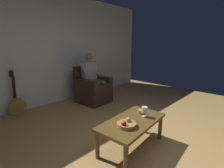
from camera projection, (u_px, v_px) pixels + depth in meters
name	position (u px, v px, depth m)	size (l,w,h in m)	color
ground_plane	(159.00, 155.00, 2.32)	(7.65, 7.65, 0.00)	#A9814B
wall_back	(47.00, 49.00, 4.10)	(6.78, 0.06, 2.76)	silver
armchair	(93.00, 89.00, 4.41)	(0.77, 0.80, 0.95)	#33211A
person_seated	(92.00, 76.00, 4.32)	(0.66, 0.60, 1.29)	#969AA5
coffee_table	(132.00, 124.00, 2.41)	(1.12, 0.65, 0.44)	brown
guitar	(17.00, 105.00, 3.61)	(0.36, 0.21, 0.98)	#AA7C42
wine_glass_near	(144.00, 110.00, 2.50)	(0.09, 0.09, 0.16)	silver
fruit_bowl	(126.00, 124.00, 2.21)	(0.26, 0.26, 0.11)	olive
candle_jar	(140.00, 112.00, 2.64)	(0.08, 0.08, 0.06)	gold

